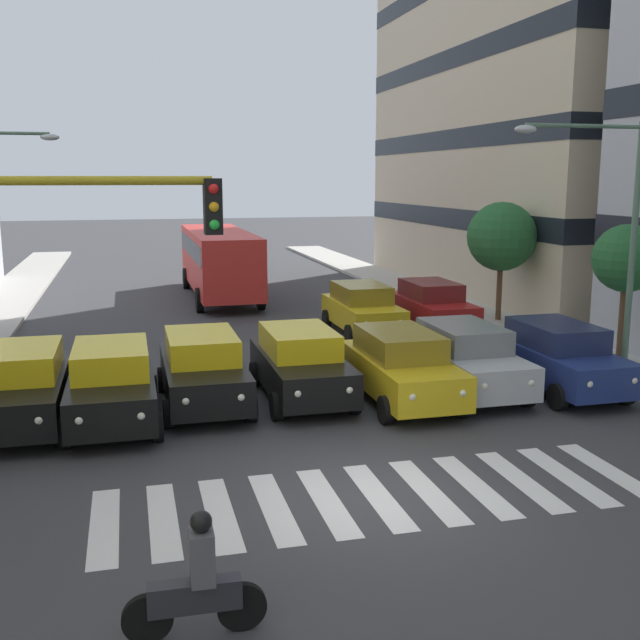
{
  "coord_description": "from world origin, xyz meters",
  "views": [
    {
      "loc": [
        3.95,
        11.39,
        5.34
      ],
      "look_at": [
        -0.81,
        -7.14,
        1.71
      ],
      "focal_mm": 42.16,
      "sensor_mm": 36.0,
      "label": 1
    }
  ],
  "objects": [
    {
      "name": "car_row2_0",
      "position": [
        -6.43,
        -13.06,
        0.89
      ],
      "size": [
        2.02,
        4.44,
        1.72
      ],
      "color": "maroon",
      "rests_on": "ground_plane"
    },
    {
      "name": "street_lamp_left",
      "position": [
        -7.82,
        -5.07,
        4.27
      ],
      "size": [
        3.55,
        0.28,
        6.56
      ],
      "color": "#4C6B56",
      "rests_on": "sidewalk_left"
    },
    {
      "name": "car_3",
      "position": [
        -0.01,
        -5.93,
        0.89
      ],
      "size": [
        2.02,
        4.44,
        1.72
      ],
      "color": "black",
      "rests_on": "ground_plane"
    },
    {
      "name": "car_6",
      "position": [
        6.32,
        -5.4,
        0.89
      ],
      "size": [
        2.02,
        4.44,
        1.72
      ],
      "color": "black",
      "rests_on": "ground_plane"
    },
    {
      "name": "building_left_block_0",
      "position": [
        -15.33,
        -21.4,
        12.32
      ],
      "size": [
        9.84,
        20.24,
        24.64
      ],
      "color": "beige",
      "rests_on": "ground_plane"
    },
    {
      "name": "street_tree_1",
      "position": [
        -9.26,
        -6.33,
        3.15
      ],
      "size": [
        1.86,
        1.86,
        3.96
      ],
      "color": "#513823",
      "rests_on": "sidewalk_left"
    },
    {
      "name": "motorcycle_with_rider",
      "position": [
        3.34,
        3.24,
        0.65
      ],
      "size": [
        1.7,
        0.37,
        1.57
      ],
      "color": "black",
      "rests_on": "ground_plane"
    },
    {
      "name": "ground_plane",
      "position": [
        0.0,
        0.0,
        0.0
      ],
      "size": [
        180.0,
        180.0,
        0.0
      ],
      "primitive_type": "plane",
      "color": "#38383A"
    },
    {
      "name": "car_5",
      "position": [
        4.42,
        -5.2,
        0.89
      ],
      "size": [
        2.02,
        4.44,
        1.72
      ],
      "color": "black",
      "rests_on": "ground_plane"
    },
    {
      "name": "car_0",
      "position": [
        -6.5,
        -5.04,
        0.89
      ],
      "size": [
        2.02,
        4.44,
        1.72
      ],
      "color": "navy",
      "rests_on": "ground_plane"
    },
    {
      "name": "car_row2_1",
      "position": [
        -3.83,
        -13.04,
        0.89
      ],
      "size": [
        2.02,
        4.44,
        1.72
      ],
      "color": "gold",
      "rests_on": "ground_plane"
    },
    {
      "name": "crosswalk_markings",
      "position": [
        0.0,
        0.0,
        0.0
      ],
      "size": [
        9.45,
        2.8,
        0.01
      ],
      "color": "silver",
      "rests_on": "ground_plane"
    },
    {
      "name": "car_1",
      "position": [
        -4.13,
        -5.46,
        0.89
      ],
      "size": [
        2.02,
        4.44,
        1.72
      ],
      "color": "#B2B7BC",
      "rests_on": "ground_plane"
    },
    {
      "name": "car_4",
      "position": [
        2.36,
        -5.97,
        0.89
      ],
      "size": [
        2.02,
        4.44,
        1.72
      ],
      "color": "black",
      "rests_on": "ground_plane"
    },
    {
      "name": "street_tree_2",
      "position": [
        -9.3,
        -13.56,
        3.22
      ],
      "size": [
        2.52,
        2.52,
        4.34
      ],
      "color": "#513823",
      "rests_on": "sidewalk_left"
    },
    {
      "name": "car_2",
      "position": [
        -2.29,
        -5.09,
        0.89
      ],
      "size": [
        2.02,
        4.44,
        1.72
      ],
      "color": "gold",
      "rests_on": "ground_plane"
    },
    {
      "name": "bus_behind_traffic",
      "position": [
        -0.01,
        -22.34,
        1.86
      ],
      "size": [
        2.78,
        10.5,
        3.0
      ],
      "color": "red",
      "rests_on": "ground_plane"
    }
  ]
}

